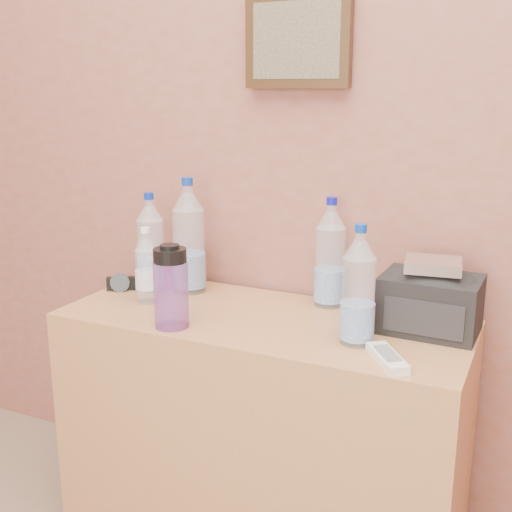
% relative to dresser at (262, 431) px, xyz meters
% --- Properties ---
extents(picture_frame, '(0.30, 0.03, 0.25)m').
position_rel_dresser_xyz_m(picture_frame, '(-0.00, 0.22, 1.06)').
color(picture_frame, '#382311').
rests_on(picture_frame, room_shell).
extents(dresser, '(1.09, 0.45, 0.68)m').
position_rel_dresser_xyz_m(dresser, '(0.00, 0.00, 0.00)').
color(dresser, tan).
rests_on(dresser, ground).
extents(pet_large_a, '(0.08, 0.08, 0.30)m').
position_rel_dresser_xyz_m(pet_large_a, '(-0.41, 0.08, 0.47)').
color(pet_large_a, silver).
rests_on(pet_large_a, dresser).
extents(pet_large_b, '(0.09, 0.09, 0.34)m').
position_rel_dresser_xyz_m(pet_large_b, '(-0.30, 0.12, 0.49)').
color(pet_large_b, silver).
rests_on(pet_large_b, dresser).
extents(pet_large_c, '(0.08, 0.08, 0.31)m').
position_rel_dresser_xyz_m(pet_large_c, '(0.13, 0.17, 0.48)').
color(pet_large_c, '#C3EAFC').
rests_on(pet_large_c, dresser).
extents(pet_large_d, '(0.08, 0.08, 0.29)m').
position_rel_dresser_xyz_m(pet_large_d, '(0.28, -0.07, 0.47)').
color(pet_large_d, white).
rests_on(pet_large_d, dresser).
extents(pet_small, '(0.06, 0.06, 0.22)m').
position_rel_dresser_xyz_m(pet_small, '(-0.35, -0.02, 0.44)').
color(pet_small, silver).
rests_on(pet_small, dresser).
extents(nalgene_bottle, '(0.09, 0.09, 0.22)m').
position_rel_dresser_xyz_m(nalgene_bottle, '(-0.18, -0.16, 0.45)').
color(nalgene_bottle, purple).
rests_on(nalgene_bottle, dresser).
extents(sunglasses, '(0.16, 0.13, 0.04)m').
position_rel_dresser_xyz_m(sunglasses, '(-0.46, 0.06, 0.36)').
color(sunglasses, black).
rests_on(sunglasses, dresser).
extents(ac_remote, '(0.13, 0.15, 0.02)m').
position_rel_dresser_xyz_m(ac_remote, '(0.37, -0.15, 0.35)').
color(ac_remote, silver).
rests_on(ac_remote, dresser).
extents(toiletry_bag, '(0.24, 0.18, 0.16)m').
position_rel_dresser_xyz_m(toiletry_bag, '(0.42, 0.09, 0.42)').
color(toiletry_bag, black).
rests_on(toiletry_bag, dresser).
extents(foil_packet, '(0.15, 0.13, 0.03)m').
position_rel_dresser_xyz_m(foil_packet, '(0.42, 0.08, 0.52)').
color(foil_packet, silver).
rests_on(foil_packet, toiletry_bag).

